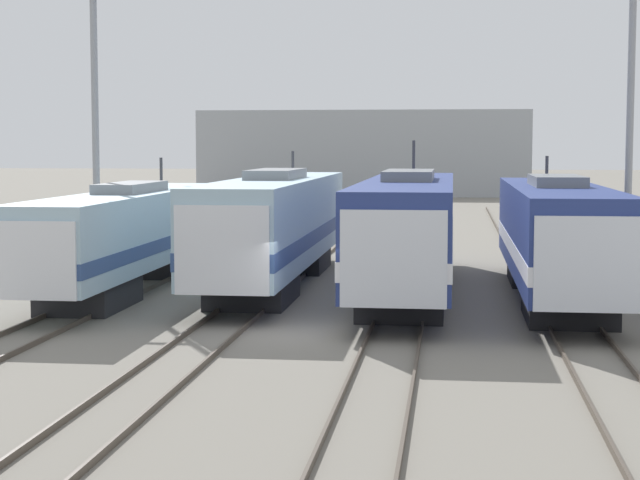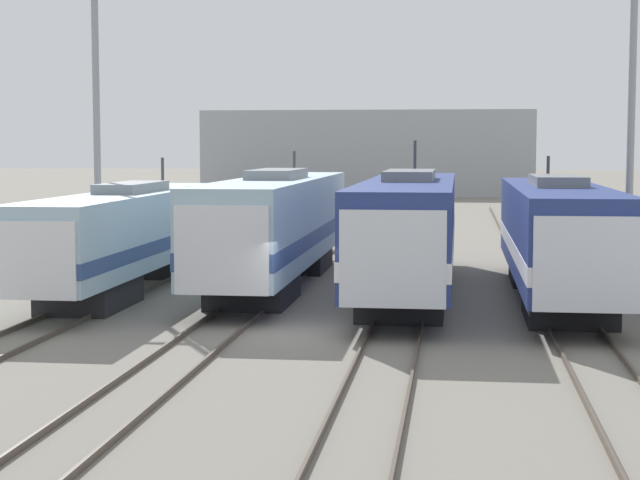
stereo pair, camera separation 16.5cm
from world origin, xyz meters
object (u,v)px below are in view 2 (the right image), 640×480
locomotive_center_right (409,231)px  locomotive_far_right (558,237)px  locomotive_far_left (129,235)px  locomotive_center_left (275,227)px  catenary_tower_left (96,111)px  catenary_tower_right (632,109)px

locomotive_center_right → locomotive_far_right: (5.04, -1.15, -0.06)m
locomotive_far_left → locomotive_center_left: size_ratio=0.97×
locomotive_far_right → catenary_tower_left: 17.75m
locomotive_center_left → catenary_tower_right: 13.53m
locomotive_center_left → catenary_tower_left: 8.13m
locomotive_center_left → catenary_tower_right: (12.82, 0.27, 4.32)m
catenary_tower_right → catenary_tower_left: bearing=180.0°
locomotive_center_left → catenary_tower_left: (-6.88, 0.27, 4.32)m
locomotive_center_left → locomotive_far_right: 10.41m
locomotive_far_left → catenary_tower_left: bearing=131.5°
catenary_tower_left → locomotive_far_left: bearing=-48.5°
locomotive_center_right → locomotive_far_left: bearing=-177.9°
locomotive_center_left → locomotive_far_right: bearing=-14.4°
locomotive_far_left → catenary_tower_right: size_ratio=1.50×
catenary_tower_left → locomotive_center_right: bearing=-8.2°
locomotive_far_right → locomotive_center_right: bearing=167.2°
catenary_tower_left → catenary_tower_right: bearing=0.0°
locomotive_far_left → locomotive_center_right: (10.08, 0.37, 0.22)m
locomotive_far_left → catenary_tower_right: 18.54m
locomotive_far_left → catenary_tower_left: 5.32m
catenary_tower_left → catenary_tower_right: 19.70m
locomotive_far_right → locomotive_center_left: bearing=165.6°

